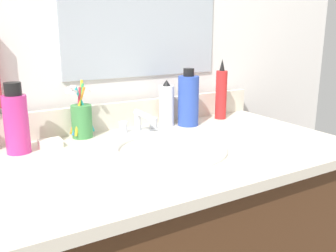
# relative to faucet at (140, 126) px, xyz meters

# --- Properties ---
(countertop) EXTENTS (1.08, 0.61, 0.03)m
(countertop) POSITION_rel_faucet_xyz_m (-0.00, -0.19, -0.04)
(countertop) COLOR beige
(countertop) RESTS_ON vanity_cabinet
(backsplash) EXTENTS (1.08, 0.02, 0.09)m
(backsplash) POSITION_rel_faucet_xyz_m (-0.00, 0.11, 0.02)
(backsplash) COLOR beige
(backsplash) RESTS_ON countertop
(back_wall) EXTENTS (2.18, 0.04, 1.30)m
(back_wall) POSITION_rel_faucet_xyz_m (-0.00, 0.17, -0.16)
(back_wall) COLOR white
(back_wall) RESTS_ON ground_plane
(sink_basin) EXTENTS (0.33, 0.33, 0.11)m
(sink_basin) POSITION_rel_faucet_xyz_m (-0.00, -0.19, -0.06)
(sink_basin) COLOR white
(sink_basin) RESTS_ON countertop
(faucet) EXTENTS (0.16, 0.10, 0.08)m
(faucet) POSITION_rel_faucet_xyz_m (0.00, 0.00, 0.00)
(faucet) COLOR silver
(faucet) RESTS_ON countertop
(bottle_lotion_white) EXTENTS (0.05, 0.05, 0.16)m
(bottle_lotion_white) POSITION_rel_faucet_xyz_m (0.14, 0.06, 0.05)
(bottle_lotion_white) COLOR white
(bottle_lotion_white) RESTS_ON countertop
(bottle_spray_red) EXTENTS (0.04, 0.04, 0.23)m
(bottle_spray_red) POSITION_rel_faucet_xyz_m (0.37, 0.04, 0.07)
(bottle_spray_red) COLOR red
(bottle_spray_red) RESTS_ON countertop
(bottle_soap_pink) EXTENTS (0.07, 0.07, 0.20)m
(bottle_soap_pink) POSITION_rel_faucet_xyz_m (-0.37, 0.01, 0.06)
(bottle_soap_pink) COLOR #D8338C
(bottle_soap_pink) RESTS_ON countertop
(bottle_shampoo_blue) EXTENTS (0.07, 0.07, 0.20)m
(bottle_shampoo_blue) POSITION_rel_faucet_xyz_m (0.20, 0.02, 0.06)
(bottle_shampoo_blue) COLOR #2D4CB2
(bottle_shampoo_blue) RESTS_ON countertop
(cup_green) EXTENTS (0.09, 0.07, 0.18)m
(cup_green) POSITION_rel_faucet_xyz_m (-0.17, 0.06, 0.03)
(cup_green) COLOR #3F8C47
(cup_green) RESTS_ON countertop
(soap_bar) EXTENTS (0.06, 0.04, 0.02)m
(soap_bar) POSITION_rel_faucet_xyz_m (-0.29, 0.01, -0.02)
(soap_bar) COLOR white
(soap_bar) RESTS_ON countertop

